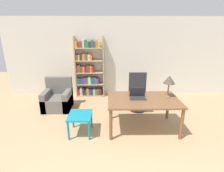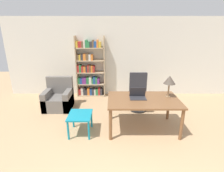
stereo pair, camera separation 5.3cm
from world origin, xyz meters
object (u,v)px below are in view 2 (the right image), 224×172
(laptop, at_px, (138,96))
(side_table_blue, at_px, (80,117))
(table_lamp, at_px, (169,80))
(desk, at_px, (143,102))
(office_chair, at_px, (138,93))
(armchair, at_px, (59,99))
(bookshelf, at_px, (89,70))

(laptop, height_order, side_table_blue, laptop)
(side_table_blue, bearing_deg, table_lamp, 9.27)
(desk, distance_m, office_chair, 1.10)
(office_chair, distance_m, armchair, 2.40)
(table_lamp, distance_m, office_chair, 1.29)
(laptop, bearing_deg, bookshelf, 123.10)
(table_lamp, relative_size, side_table_blue, 0.89)
(laptop, height_order, office_chair, office_chair)
(desk, bearing_deg, table_lamp, 12.22)
(side_table_blue, xyz_separation_m, armchair, (-0.89, 1.37, -0.11))
(desk, bearing_deg, bookshelf, 124.61)
(desk, xyz_separation_m, side_table_blue, (-1.45, -0.20, -0.28))
(laptop, bearing_deg, desk, -26.68)
(desk, height_order, office_chair, office_chair)
(desk, relative_size, side_table_blue, 2.81)
(desk, relative_size, table_lamp, 3.15)
(table_lamp, xyz_separation_m, office_chair, (-0.55, 0.95, -0.66))
(laptop, distance_m, side_table_blue, 1.41)
(armchair, height_order, bookshelf, bookshelf)
(desk, height_order, armchair, armchair)
(laptop, height_order, bookshelf, bookshelf)
(table_lamp, relative_size, office_chair, 0.48)
(armchair, xyz_separation_m, bookshelf, (0.82, 1.05, 0.64))
(table_lamp, height_order, bookshelf, bookshelf)
(office_chair, bearing_deg, armchair, 178.14)
(desk, xyz_separation_m, bookshelf, (-1.53, 2.21, 0.26))
(office_chair, bearing_deg, laptop, -99.73)
(side_table_blue, distance_m, bookshelf, 2.47)
(desk, distance_m, armchair, 2.64)
(desk, height_order, side_table_blue, desk)
(laptop, height_order, table_lamp, table_lamp)
(bookshelf, bearing_deg, side_table_blue, -88.17)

